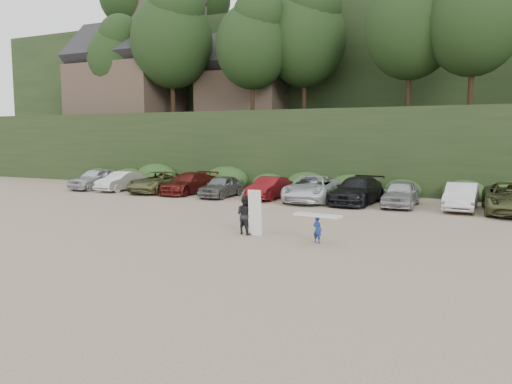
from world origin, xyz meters
The scene contains 5 objects.
ground centered at (0.00, 0.00, 0.00)m, with size 120.00×120.00×0.00m, color tan.
hillside_backdrop centered at (-0.26, 35.93, 11.22)m, with size 90.00×41.50×28.00m.
parked_cars centered at (0.65, 10.11, 0.77)m, with size 39.32×6.19×1.63m.
child_surfer centered at (3.64, -1.28, 0.75)m, with size 1.90×0.74×1.11m.
adult_surfer centered at (0.42, -0.94, 0.82)m, with size 1.27×0.80×1.90m.
Camera 1 is at (9.54, -19.19, 4.07)m, focal length 35.00 mm.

